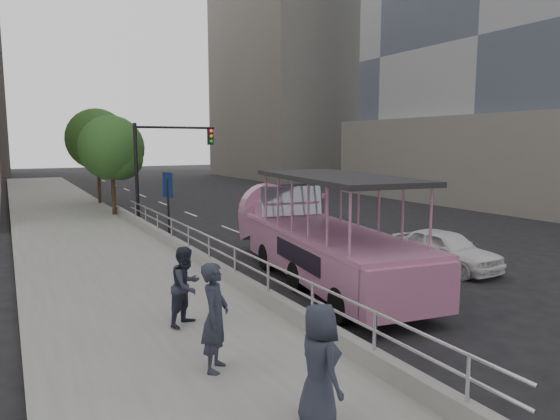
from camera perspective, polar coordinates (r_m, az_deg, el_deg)
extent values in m
plane|color=black|center=(15.68, 5.49, -8.01)|extent=(160.00, 160.00, 0.00)
cube|color=#999994|center=(22.99, -21.39, -3.08)|extent=(5.50, 80.00, 0.30)
cube|color=gray|center=(15.88, -8.05, -6.06)|extent=(0.24, 30.00, 0.36)
cylinder|color=silver|center=(7.72, 20.74, -17.52)|extent=(0.07, 0.07, 0.70)
cylinder|color=silver|center=(9.02, 10.79, -13.39)|extent=(0.07, 0.07, 0.70)
cylinder|color=silver|center=(10.54, 3.75, -10.13)|extent=(0.07, 0.07, 0.70)
cylinder|color=silver|center=(12.20, -1.35, -7.63)|extent=(0.07, 0.07, 0.70)
cylinder|color=silver|center=(13.95, -5.16, -5.70)|extent=(0.07, 0.07, 0.70)
cylinder|color=silver|center=(15.76, -8.09, -4.18)|extent=(0.07, 0.07, 0.70)
cylinder|color=silver|center=(17.62, -10.40, -2.98)|extent=(0.07, 0.07, 0.70)
cylinder|color=silver|center=(19.50, -12.27, -2.00)|extent=(0.07, 0.07, 0.70)
cylinder|color=silver|center=(21.40, -13.80, -1.20)|extent=(0.07, 0.07, 0.70)
cylinder|color=silver|center=(23.32, -15.08, -0.52)|extent=(0.07, 0.07, 0.70)
cylinder|color=silver|center=(25.25, -16.17, 0.05)|extent=(0.07, 0.07, 0.70)
cylinder|color=silver|center=(15.76, -8.09, -4.18)|extent=(0.06, 22.00, 0.06)
cylinder|color=silver|center=(15.70, -8.11, -3.01)|extent=(0.06, 22.00, 0.06)
cylinder|color=black|center=(12.06, 7.06, -10.74)|extent=(0.46, 0.91, 0.87)
cylinder|color=black|center=(13.13, 15.38, -9.41)|extent=(0.46, 0.91, 0.87)
cylinder|color=black|center=(14.39, 2.05, -7.62)|extent=(0.46, 0.91, 0.87)
cylinder|color=black|center=(15.31, 9.44, -6.79)|extent=(0.46, 0.91, 0.87)
cylinder|color=black|center=(16.84, -1.49, -5.36)|extent=(0.46, 0.91, 0.87)
cylinder|color=black|center=(17.62, 5.05, -4.79)|extent=(0.46, 0.91, 0.87)
cube|color=#B27094|center=(14.85, 5.56, -4.97)|extent=(3.51, 8.15, 1.20)
cube|color=#B27094|center=(18.99, -0.57, -1.42)|extent=(2.63, 2.36, 1.50)
cylinder|color=#B27094|center=(19.71, -1.38, -0.24)|extent=(2.33, 0.99, 2.26)
cube|color=#AD658C|center=(11.45, 14.70, -9.05)|extent=(2.43, 0.68, 1.20)
cube|color=#AD658C|center=(14.72, 5.59, -2.47)|extent=(3.67, 8.46, 0.12)
cube|color=black|center=(14.18, 6.36, 3.72)|extent=(3.44, 6.65, 0.13)
cube|color=#96A2B2|center=(17.29, 1.34, 1.05)|extent=(2.22, 0.52, 1.01)
cube|color=#B27094|center=(17.73, 0.81, 0.27)|extent=(2.23, 1.26, 0.48)
imported|color=white|center=(17.76, 18.31, -4.27)|extent=(1.87, 4.05, 1.35)
imported|color=#282C3A|center=(8.86, -7.43, -12.02)|extent=(0.78, 0.83, 1.91)
imported|color=#282C3A|center=(11.09, -10.67, -8.51)|extent=(1.07, 1.02, 1.73)
imported|color=#282C3A|center=(7.21, 4.53, -17.35)|extent=(0.63, 0.90, 1.77)
cylinder|color=black|center=(20.65, -12.63, -0.41)|extent=(0.09, 0.09, 2.78)
cube|color=#0B1F4E|center=(20.52, -12.73, 2.82)|extent=(0.21, 0.67, 1.00)
cube|color=white|center=(20.53, -12.65, 2.83)|extent=(0.13, 0.43, 0.61)
cylinder|color=black|center=(25.63, -16.07, 3.74)|extent=(0.18, 0.18, 5.20)
cylinder|color=black|center=(26.10, -11.93, 9.21)|extent=(4.20, 0.12, 0.12)
cube|color=black|center=(26.71, -7.96, 8.30)|extent=(0.28, 0.22, 0.85)
sphere|color=red|center=(26.60, -7.88, 8.95)|extent=(0.16, 0.16, 0.16)
cylinder|color=#352718|center=(29.03, -18.49, 1.97)|extent=(0.22, 0.22, 3.08)
sphere|color=#315A24|center=(28.91, -18.70, 6.75)|extent=(3.52, 3.52, 3.52)
sphere|color=#315A24|center=(28.70, -17.76, 5.69)|extent=(2.42, 2.42, 2.42)
cylinder|color=#352718|center=(34.95, -19.97, 3.13)|extent=(0.22, 0.22, 3.47)
sphere|color=#315A24|center=(34.86, -20.18, 7.61)|extent=(3.97, 3.97, 3.97)
sphere|color=#315A24|center=(34.63, -19.40, 6.62)|extent=(2.73, 2.73, 2.73)
cube|color=slate|center=(65.54, 3.71, 18.02)|extent=(20.00, 20.00, 32.00)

